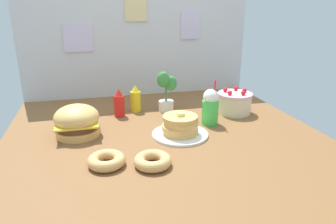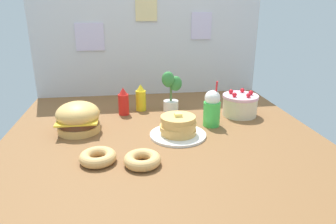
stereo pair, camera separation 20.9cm
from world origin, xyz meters
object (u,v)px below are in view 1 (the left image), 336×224
(layer_cake, at_px, (234,103))
(ketchup_bottle, at_px, (119,104))
(burger, at_px, (77,121))
(cream_soda_cup, at_px, (210,107))
(donut_chocolate, at_px, (153,160))
(potted_plant, at_px, (166,90))
(pancake_stack, at_px, (180,127))
(mustard_bottle, at_px, (136,99))
(donut_pink_glaze, at_px, (107,160))

(layer_cake, relative_size, ketchup_bottle, 1.25)
(burger, relative_size, cream_soda_cup, 0.88)
(donut_chocolate, height_order, potted_plant, potted_plant)
(pancake_stack, xyz_separation_m, ketchup_bottle, (-0.34, 0.47, 0.04))
(mustard_bottle, relative_size, cream_soda_cup, 0.67)
(burger, relative_size, mustard_bottle, 1.33)
(ketchup_bottle, height_order, potted_plant, potted_plant)
(burger, height_order, cream_soda_cup, cream_soda_cup)
(pancake_stack, height_order, potted_plant, potted_plant)
(pancake_stack, distance_m, mustard_bottle, 0.59)
(pancake_stack, height_order, layer_cake, layer_cake)
(layer_cake, bearing_deg, donut_pink_glaze, -149.17)
(pancake_stack, distance_m, donut_pink_glaze, 0.56)
(burger, distance_m, donut_chocolate, 0.65)
(cream_soda_cup, bearing_deg, burger, 178.69)
(ketchup_bottle, distance_m, potted_plant, 0.38)
(donut_chocolate, xyz_separation_m, potted_plant, (0.28, 0.84, 0.14))
(pancake_stack, height_order, cream_soda_cup, cream_soda_cup)
(pancake_stack, relative_size, potted_plant, 1.11)
(ketchup_bottle, relative_size, donut_pink_glaze, 1.08)
(burger, relative_size, layer_cake, 1.06)
(layer_cake, relative_size, cream_soda_cup, 0.83)
(ketchup_bottle, xyz_separation_m, donut_chocolate, (0.09, -0.82, -0.07))
(pancake_stack, bearing_deg, donut_chocolate, -126.07)
(burger, xyz_separation_m, potted_plant, (0.67, 0.33, 0.08))
(donut_pink_glaze, xyz_separation_m, donut_chocolate, (0.23, -0.06, 0.00))
(mustard_bottle, relative_size, donut_chocolate, 1.08)
(donut_pink_glaze, distance_m, donut_chocolate, 0.24)
(layer_cake, distance_m, donut_pink_glaze, 1.19)
(burger, bearing_deg, layer_cake, 7.48)
(mustard_bottle, xyz_separation_m, donut_pink_glaze, (-0.28, -0.84, -0.07))
(burger, distance_m, potted_plant, 0.75)
(ketchup_bottle, distance_m, cream_soda_cup, 0.68)
(layer_cake, distance_m, mustard_bottle, 0.77)
(pancake_stack, bearing_deg, burger, 165.01)
(potted_plant, bearing_deg, layer_cake, -18.73)
(ketchup_bottle, xyz_separation_m, mustard_bottle, (0.14, 0.08, 0.00))
(mustard_bottle, bearing_deg, donut_chocolate, -93.02)
(ketchup_bottle, height_order, donut_chocolate, ketchup_bottle)
(pancake_stack, height_order, donut_pink_glaze, pancake_stack)
(potted_plant, bearing_deg, cream_soda_cup, -55.83)
(ketchup_bottle, xyz_separation_m, donut_pink_glaze, (-0.15, -0.75, -0.07))
(ketchup_bottle, distance_m, mustard_bottle, 0.16)
(layer_cake, height_order, mustard_bottle, mustard_bottle)
(donut_pink_glaze, height_order, donut_chocolate, same)
(pancake_stack, distance_m, layer_cake, 0.63)
(donut_chocolate, bearing_deg, mustard_bottle, 86.98)
(layer_cake, bearing_deg, cream_soda_cup, -147.13)
(layer_cake, height_order, donut_pink_glaze, layer_cake)
(layer_cake, distance_m, donut_chocolate, 1.04)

